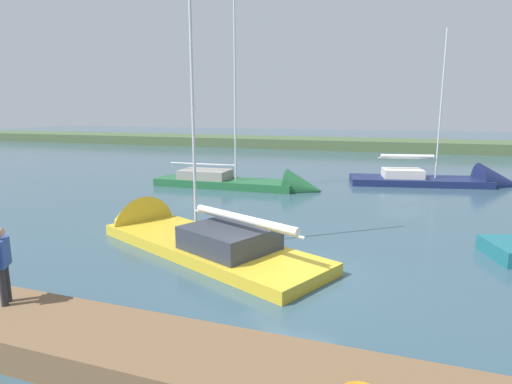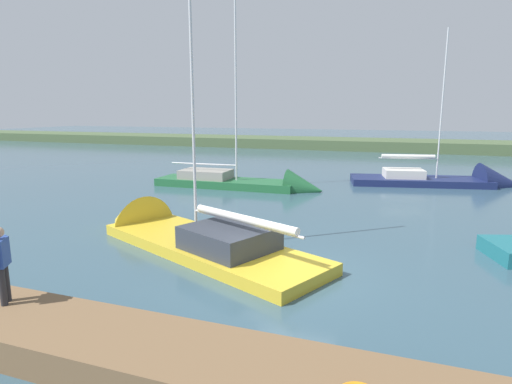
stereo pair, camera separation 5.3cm
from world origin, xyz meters
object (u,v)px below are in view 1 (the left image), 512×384
object	(u,v)px
sailboat_outer_mooring	(252,185)
person_on_dock	(2,260)
sailboat_behind_pier	(170,236)
sailboat_far_left	(456,183)

from	to	relation	value
sailboat_outer_mooring	person_on_dock	size ratio (longest dim) A/B	7.60
sailboat_outer_mooring	sailboat_behind_pier	size ratio (longest dim) A/B	1.12
sailboat_outer_mooring	sailboat_far_left	world-z (taller)	sailboat_outer_mooring
sailboat_outer_mooring	sailboat_behind_pier	xyz separation A→B (m)	(-0.70, 10.78, -0.09)
sailboat_outer_mooring	sailboat_behind_pier	distance (m)	10.80
sailboat_outer_mooring	person_on_dock	distance (m)	17.80
sailboat_outer_mooring	sailboat_behind_pier	bearing A→B (deg)	-87.57
sailboat_behind_pier	sailboat_far_left	bearing A→B (deg)	-100.58
sailboat_far_left	sailboat_outer_mooring	bearing A→B (deg)	-167.00
sailboat_behind_pier	person_on_dock	world-z (taller)	sailboat_behind_pier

